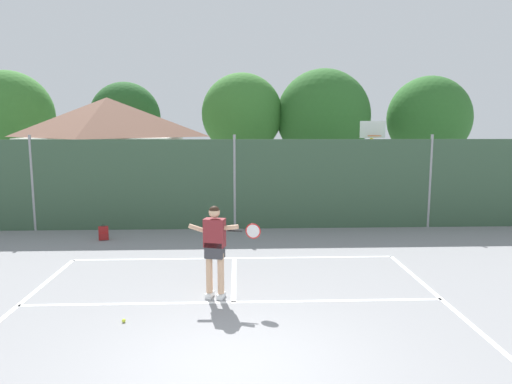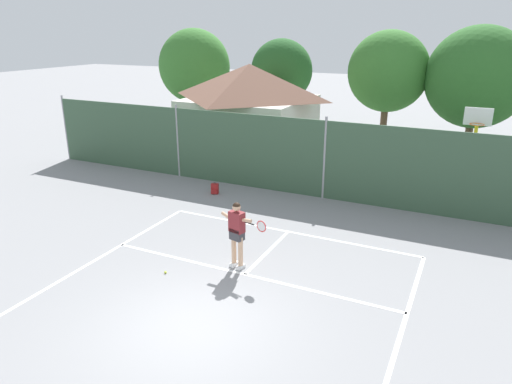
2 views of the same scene
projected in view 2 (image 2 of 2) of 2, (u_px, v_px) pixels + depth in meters
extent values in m
plane|color=gray|center=(193.00, 326.00, 10.09)|extent=(120.00, 120.00, 0.00)
cube|color=white|center=(288.00, 232.00, 14.77)|extent=(8.20, 0.10, 0.01)
cube|color=white|center=(55.00, 283.00, 11.76)|extent=(0.10, 11.00, 0.01)
cube|color=white|center=(245.00, 274.00, 12.20)|extent=(8.20, 0.10, 0.01)
cube|color=white|center=(268.00, 251.00, 13.46)|extent=(0.10, 2.97, 0.01)
cube|color=#38563D|center=(324.00, 160.00, 17.26)|extent=(26.00, 0.05, 2.95)
cylinder|color=#99999E|center=(66.00, 128.00, 22.55)|extent=(0.09, 0.09, 3.10)
cylinder|color=#99999E|center=(178.00, 141.00, 19.89)|extent=(0.09, 0.09, 3.10)
cylinder|color=#99999E|center=(324.00, 158.00, 17.24)|extent=(0.09, 0.09, 3.10)
cylinder|color=yellow|center=(471.00, 165.00, 16.48)|extent=(0.12, 0.12, 3.05)
cube|color=white|center=(478.00, 117.00, 15.83)|extent=(0.90, 0.06, 0.60)
torus|color=#D85919|center=(477.00, 124.00, 15.67)|extent=(0.48, 0.48, 0.02)
cube|color=silver|center=(250.00, 128.00, 22.95)|extent=(5.44, 5.21, 2.94)
pyramid|color=brown|center=(250.00, 81.00, 22.21)|extent=(5.88, 5.62, 1.57)
cylinder|color=brown|center=(196.00, 113.00, 29.95)|extent=(0.36, 0.36, 1.95)
ellipsoid|color=#38752D|center=(194.00, 66.00, 28.99)|extent=(4.51, 4.06, 4.51)
cylinder|color=brown|center=(281.00, 117.00, 27.50)|extent=(0.36, 0.36, 2.30)
ellipsoid|color=#235623|center=(281.00, 71.00, 26.62)|extent=(3.55, 3.19, 3.55)
cylinder|color=brown|center=(383.00, 127.00, 25.07)|extent=(0.36, 0.36, 2.22)
ellipsoid|color=#38752D|center=(388.00, 72.00, 24.13)|extent=(4.15, 3.74, 4.15)
cylinder|color=brown|center=(468.00, 138.00, 23.42)|extent=(0.36, 0.36, 1.79)
ellipsoid|color=#2D6628|center=(477.00, 77.00, 22.44)|extent=(4.86, 4.38, 4.86)
cube|color=silver|center=(234.00, 264.00, 12.63)|extent=(0.18, 0.28, 0.10)
cube|color=silver|center=(241.00, 267.00, 12.49)|extent=(0.18, 0.28, 0.10)
cylinder|color=tan|center=(234.00, 249.00, 12.48)|extent=(0.13, 0.13, 0.82)
cylinder|color=tan|center=(241.00, 251.00, 12.33)|extent=(0.13, 0.13, 0.82)
cube|color=#38383D|center=(237.00, 234.00, 12.25)|extent=(0.41, 0.32, 0.32)
cube|color=maroon|center=(237.00, 222.00, 12.14)|extent=(0.45, 0.33, 0.56)
sphere|color=tan|center=(237.00, 207.00, 12.01)|extent=(0.22, 0.22, 0.22)
sphere|color=black|center=(237.00, 206.00, 12.00)|extent=(0.21, 0.21, 0.21)
cylinder|color=tan|center=(243.00, 220.00, 12.00)|extent=(0.56, 0.23, 0.17)
cylinder|color=tan|center=(229.00, 217.00, 12.30)|extent=(0.51, 0.22, 0.22)
cylinder|color=black|center=(250.00, 223.00, 11.91)|extent=(0.30, 0.11, 0.04)
torus|color=red|center=(261.00, 226.00, 11.74)|extent=(0.30, 0.10, 0.30)
cylinder|color=silver|center=(261.00, 226.00, 11.74)|extent=(0.25, 0.07, 0.26)
sphere|color=#CCE033|center=(165.00, 272.00, 12.24)|extent=(0.07, 0.07, 0.07)
cube|color=maroon|center=(215.00, 189.00, 18.12)|extent=(0.32, 0.26, 0.40)
cube|color=maroon|center=(214.00, 192.00, 18.04)|extent=(0.23, 0.12, 0.18)
torus|color=black|center=(215.00, 183.00, 18.05)|extent=(0.09, 0.04, 0.09)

